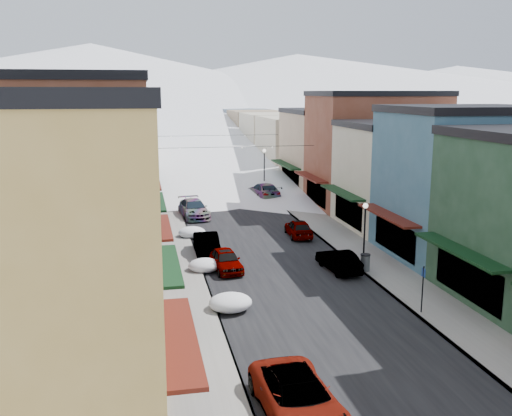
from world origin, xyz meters
name	(u,v)px	position (x,y,z in m)	size (l,w,h in m)	color
road	(209,180)	(0.00, 60.00, 0.01)	(10.00, 160.00, 0.01)	black
sidewalk_left	(158,181)	(-6.60, 60.00, 0.07)	(3.20, 160.00, 0.15)	gray
sidewalk_right	(257,178)	(6.60, 60.00, 0.07)	(3.20, 160.00, 0.15)	gray
curb_left	(170,180)	(-5.05, 60.00, 0.07)	(0.10, 160.00, 0.15)	slate
curb_right	(246,178)	(5.05, 60.00, 0.07)	(0.10, 160.00, 0.15)	slate
bldg_l_cream	(43,239)	(-13.19, 12.50, 4.76)	(11.30, 8.20, 9.50)	beige
bldg_l_brick_near	(54,181)	(-13.69, 20.50, 6.26)	(12.30, 8.20, 12.50)	brown
bldg_l_grayblue	(79,187)	(-13.19, 29.00, 4.51)	(11.30, 9.20, 9.00)	gray
bldg_l_brick_far	(77,160)	(-14.19, 38.00, 5.51)	(13.30, 9.20, 11.00)	brown
bldg_l_tan	(97,154)	(-13.19, 48.00, 5.01)	(11.30, 11.20, 10.00)	#8C735C
bldg_r_blue	(464,183)	(13.19, 21.00, 5.26)	(11.30, 9.20, 10.50)	#335C73
bldg_r_cream	(411,175)	(13.69, 30.00, 4.51)	(12.30, 9.20, 9.00)	beige
bldg_r_brick_far	(374,150)	(14.19, 39.00, 5.76)	(13.30, 9.20, 11.50)	brown
bldg_r_tan	(332,150)	(13.19, 49.00, 4.76)	(11.30, 11.20, 9.50)	tan
distant_blocks	(192,136)	(0.00, 83.00, 4.00)	(34.00, 55.00, 8.00)	gray
mountain_ridge	(115,86)	(-19.47, 277.18, 14.36)	(670.00, 340.00, 34.00)	silver
overhead_cables	(221,141)	(0.00, 47.50, 6.20)	(16.40, 15.04, 0.04)	black
car_white_suv	(298,398)	(-3.50, 3.54, 0.76)	(2.52, 5.47, 1.52)	silver
car_silver_sedan	(226,260)	(-3.50, 20.97, 0.70)	(1.66, 4.13, 1.41)	#989BA0
car_dark_hatch	(207,245)	(-4.30, 24.62, 0.77)	(1.64, 4.69, 1.55)	black
car_silver_wagon	(194,209)	(-4.03, 37.45, 0.81)	(2.27, 5.58, 1.62)	#94969C
car_green_sedan	(338,260)	(3.63, 19.41, 0.70)	(1.49, 4.26, 1.40)	black
car_gray_suv	(298,228)	(3.50, 28.52, 0.72)	(1.69, 4.20, 1.43)	gray
car_black_sedan	(264,191)	(4.30, 45.33, 0.86)	(2.41, 5.92, 1.72)	black
car_lane_silver	(194,175)	(-1.92, 59.76, 0.76)	(1.79, 4.44, 1.51)	#ACB0B4
car_lane_white	(211,170)	(0.82, 63.79, 0.82)	(2.74, 5.93, 1.65)	silver
parking_sign	(423,286)	(5.37, 11.48, 1.60)	(0.07, 0.34, 2.48)	black
trash_can	(365,262)	(5.20, 18.75, 0.70)	(0.64, 0.64, 1.08)	#5C5F61
streetlamp_near	(365,226)	(5.59, 19.99, 2.77)	(0.34, 0.34, 4.15)	black
streetlamp_far	(264,165)	(5.20, 49.24, 3.23)	(0.41, 0.41, 4.88)	black
snow_pile_near	(230,302)	(-4.28, 14.04, 0.47)	(2.30, 2.62, 0.97)	white
snow_pile_mid	(204,265)	(-4.88, 21.02, 0.42)	(2.08, 2.48, 0.88)	white
snow_pile_far	(192,232)	(-4.88, 29.95, 0.43)	(2.15, 2.52, 0.91)	white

